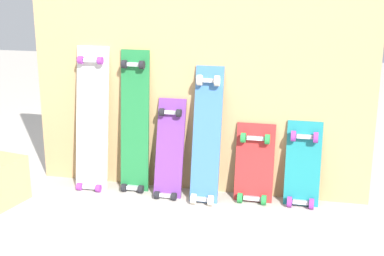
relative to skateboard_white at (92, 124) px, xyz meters
The scene contains 8 objects.
ground_plane 0.79m from the skateboard_white, ahead, with size 12.00×12.00×0.00m, color #B2AAA0.
plywood_wall_panel 0.74m from the skateboard_white, ahead, with size 2.15×0.04×1.46m, color tan.
skateboard_white is the anchor object (origin of this frame).
skateboard_green 0.28m from the skateboard_white, ahead, with size 0.18×0.17×0.97m.
skateboard_purple 0.54m from the skateboard_white, ahead, with size 0.18×0.23×0.68m.
skateboard_blue 0.76m from the skateboard_white, ahead, with size 0.17×0.26×0.88m.
skateboard_red 1.07m from the skateboard_white, ahead, with size 0.24×0.17×0.54m.
skateboard_teal 1.36m from the skateboard_white, ahead, with size 0.21×0.17×0.57m.
Camera 1 is at (0.72, -3.10, 1.33)m, focal length 49.80 mm.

